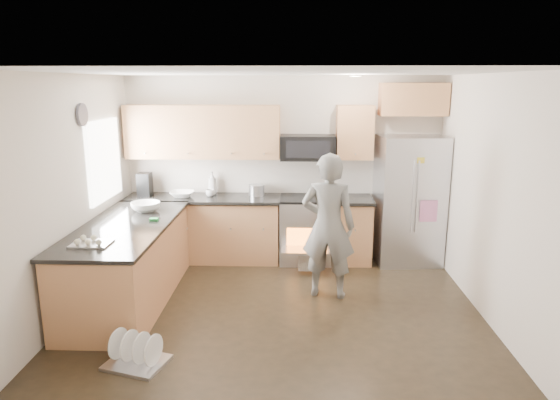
{
  "coord_description": "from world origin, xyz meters",
  "views": [
    {
      "loc": [
        0.2,
        -5.15,
        2.5
      ],
      "look_at": [
        0.01,
        0.5,
        1.17
      ],
      "focal_mm": 32.0,
      "sensor_mm": 36.0,
      "label": 1
    }
  ],
  "objects_px": {
    "stove_range": "(307,215)",
    "refrigerator": "(409,200)",
    "person": "(328,226)",
    "dish_rack": "(136,356)"
  },
  "relations": [
    {
      "from": "stove_range",
      "to": "refrigerator",
      "type": "bearing_deg",
      "value": 0.3
    },
    {
      "from": "stove_range",
      "to": "refrigerator",
      "type": "xyz_separation_m",
      "value": [
        1.42,
        0.01,
        0.22
      ]
    },
    {
      "from": "stove_range",
      "to": "person",
      "type": "bearing_deg",
      "value": -79.65
    },
    {
      "from": "stove_range",
      "to": "dish_rack",
      "type": "bearing_deg",
      "value": -119.6
    },
    {
      "from": "stove_range",
      "to": "person",
      "type": "distance_m",
      "value": 1.25
    },
    {
      "from": "stove_range",
      "to": "refrigerator",
      "type": "relative_size",
      "value": 1.0
    },
    {
      "from": "dish_rack",
      "to": "refrigerator",
      "type": "bearing_deg",
      "value": 43.03
    },
    {
      "from": "stove_range",
      "to": "person",
      "type": "height_order",
      "value": "stove_range"
    },
    {
      "from": "refrigerator",
      "to": "person",
      "type": "distance_m",
      "value": 1.71
    },
    {
      "from": "stove_range",
      "to": "refrigerator",
      "type": "distance_m",
      "value": 1.44
    }
  ]
}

